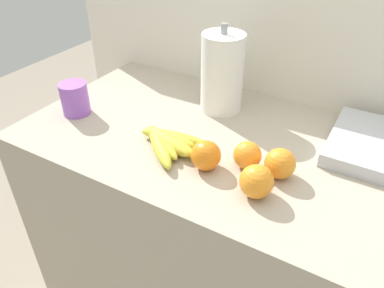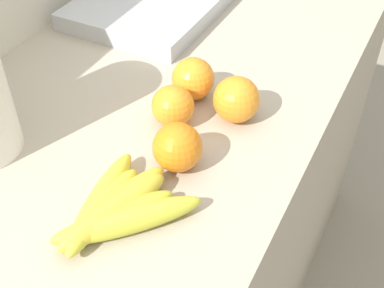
{
  "view_description": "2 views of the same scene",
  "coord_description": "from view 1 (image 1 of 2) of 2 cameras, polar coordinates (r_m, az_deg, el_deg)",
  "views": [
    {
      "loc": [
        0.19,
        -0.81,
        1.46
      ],
      "look_at": [
        -0.21,
        -0.12,
        0.92
      ],
      "focal_mm": 34.89,
      "sensor_mm": 36.0,
      "label": 1
    },
    {
      "loc": [
        -0.65,
        -0.42,
        1.42
      ],
      "look_at": [
        -0.14,
        -0.16,
        0.91
      ],
      "focal_mm": 47.18,
      "sensor_mm": 36.0,
      "label": 2
    }
  ],
  "objects": [
    {
      "name": "counter",
      "position": [
        1.31,
        11.23,
        -17.57
      ],
      "size": [
        1.52,
        0.64,
        0.88
      ],
      "primitive_type": "cube",
      "color": "#ADA08C",
      "rests_on": "ground"
    },
    {
      "name": "wall_back",
      "position": [
        1.42,
        17.19,
        -2.03
      ],
      "size": [
        1.92,
        0.06,
        1.3
      ],
      "primitive_type": "cube",
      "color": "silver",
      "rests_on": "ground"
    },
    {
      "name": "banana_bunch",
      "position": [
        1.01,
        -3.89,
        0.41
      ],
      "size": [
        0.2,
        0.17,
        0.04
      ],
      "color": "gold",
      "rests_on": "counter"
    },
    {
      "name": "orange_back_left",
      "position": [
        0.86,
        9.83,
        -5.67
      ],
      "size": [
        0.08,
        0.08,
        0.08
      ],
      "primitive_type": "sphere",
      "color": "orange",
      "rests_on": "counter"
    },
    {
      "name": "orange_right",
      "position": [
        0.93,
        2.14,
        -1.75
      ],
      "size": [
        0.08,
        0.08,
        0.08
      ],
      "primitive_type": "sphere",
      "color": "orange",
      "rests_on": "counter"
    },
    {
      "name": "orange_center",
      "position": [
        0.92,
        13.3,
        -2.93
      ],
      "size": [
        0.08,
        0.08,
        0.08
      ],
      "primitive_type": "sphere",
      "color": "orange",
      "rests_on": "counter"
    },
    {
      "name": "orange_far_right",
      "position": [
        0.94,
        8.46,
        -1.7
      ],
      "size": [
        0.07,
        0.07,
        0.07
      ],
      "primitive_type": "sphere",
      "color": "orange",
      "rests_on": "counter"
    },
    {
      "name": "paper_towel_roll",
      "position": [
        1.16,
        4.62,
        10.76
      ],
      "size": [
        0.13,
        0.13,
        0.27
      ],
      "color": "white",
      "rests_on": "counter"
    },
    {
      "name": "mug",
      "position": [
        1.21,
        -17.47,
        6.63
      ],
      "size": [
        0.08,
        0.08,
        0.1
      ],
      "primitive_type": "cylinder",
      "color": "#9456BF",
      "rests_on": "counter"
    }
  ]
}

